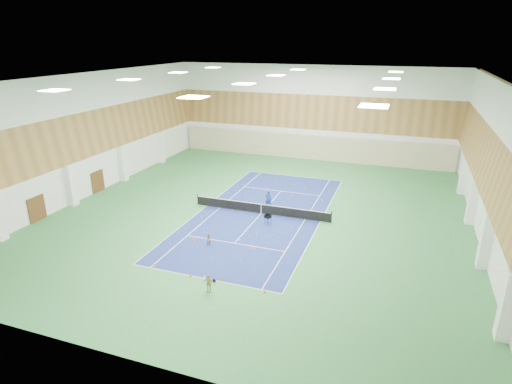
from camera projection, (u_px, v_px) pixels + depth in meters
ground at (261, 213)px, 39.01m from camera, size 40.00×40.00×0.00m
room_shell at (261, 150)px, 36.98m from camera, size 36.00×40.00×12.00m
wood_cladding at (261, 127)px, 36.30m from camera, size 36.00×40.00×8.00m
ceiling_light_grid at (262, 79)px, 34.97m from camera, size 21.40×25.40×0.06m
court_surface at (261, 213)px, 39.01m from camera, size 10.97×23.77×0.01m
tennis_balls_scatter at (261, 213)px, 39.00m from camera, size 10.57×22.77×0.07m
tennis_net at (261, 208)px, 38.83m from camera, size 12.80×0.10×1.10m
back_curtain at (310, 147)px, 55.97m from camera, size 35.40×0.16×3.20m
door_left_a at (37, 209)px, 37.20m from camera, size 0.08×1.80×2.20m
door_left_b at (98, 181)px, 44.29m from camera, size 0.08×1.80×2.20m
coach at (268, 199)px, 40.15m from camera, size 0.63×0.43×1.69m
child_court at (209, 239)px, 32.86m from camera, size 0.61×0.56×1.00m
child_apron at (209, 283)px, 26.80m from camera, size 0.74×0.36×1.22m
ball_cart at (268, 219)px, 36.67m from camera, size 0.64×0.64×0.86m
cone_svc_a at (193, 239)px, 33.82m from camera, size 0.23×0.23×0.25m
cone_svc_b at (210, 242)px, 33.36m from camera, size 0.22×0.22×0.24m
cone_svc_c at (253, 248)px, 32.44m from camera, size 0.19×0.19×0.21m
cone_svc_d at (283, 248)px, 32.39m from camera, size 0.18×0.18×0.19m
cone_base_a at (154, 265)px, 29.93m from camera, size 0.20×0.20×0.22m
cone_base_b at (191, 275)px, 28.65m from camera, size 0.20×0.20×0.21m
cone_base_c at (223, 278)px, 28.28m from camera, size 0.21×0.21×0.23m
cone_base_d at (265, 292)px, 26.79m from camera, size 0.19×0.19×0.20m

